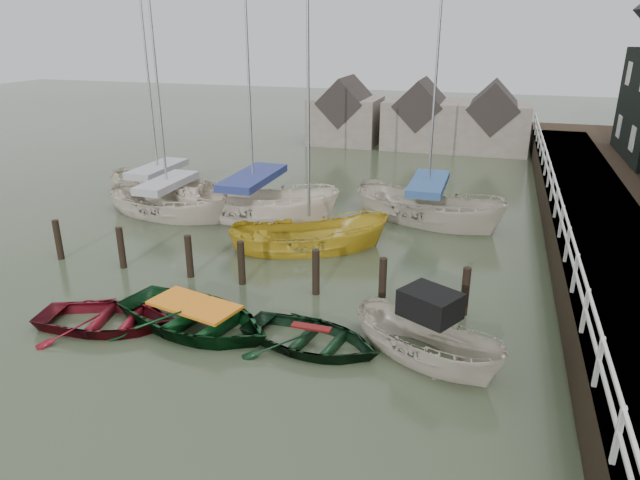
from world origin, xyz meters
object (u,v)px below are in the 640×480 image
(rowboat_green, at_px, (196,329))
(sailboat_e, at_px, (161,198))
(rowboat_red, at_px, (109,327))
(motorboat, at_px, (426,354))
(rowboat_dkgreen, at_px, (311,347))
(sailboat_c, at_px, (309,248))
(sailboat_a, at_px, (170,214))
(sailboat_b, at_px, (255,216))
(sailboat_d, at_px, (426,219))

(rowboat_green, xyz_separation_m, sailboat_e, (-7.45, 10.23, 0.06))
(rowboat_red, xyz_separation_m, motorboat, (8.27, 1.00, 0.10))
(rowboat_red, bearing_deg, motorboat, -94.02)
(rowboat_red, height_order, rowboat_green, rowboat_green)
(rowboat_red, relative_size, motorboat, 0.86)
(rowboat_green, distance_m, rowboat_dkgreen, 3.20)
(sailboat_c, bearing_deg, motorboat, -164.13)
(sailboat_a, relative_size, sailboat_b, 0.97)
(sailboat_b, xyz_separation_m, sailboat_e, (-5.19, 1.12, 0.00))
(sailboat_c, height_order, sailboat_e, sailboat_c)
(rowboat_dkgreen, height_order, sailboat_c, sailboat_c)
(sailboat_c, bearing_deg, rowboat_red, 131.24)
(sailboat_c, xyz_separation_m, sailboat_d, (3.61, 4.43, 0.05))
(motorboat, distance_m, sailboat_d, 10.55)
(sailboat_b, relative_size, sailboat_c, 1.13)
(sailboat_c, height_order, sailboat_d, sailboat_d)
(rowboat_dkgreen, xyz_separation_m, sailboat_a, (-9.00, 8.26, 0.07))
(sailboat_b, bearing_deg, rowboat_dkgreen, -146.87)
(sailboat_c, relative_size, sailboat_d, 0.82)
(rowboat_red, bearing_deg, rowboat_green, -85.97)
(rowboat_red, distance_m, sailboat_e, 12.01)
(rowboat_green, bearing_deg, sailboat_d, -9.83)
(sailboat_b, bearing_deg, sailboat_e, 79.86)
(sailboat_d, xyz_separation_m, sailboat_e, (-12.10, -0.63, -0.00))
(rowboat_green, bearing_deg, motorboat, -72.88)
(sailboat_d, bearing_deg, sailboat_c, 162.79)
(rowboat_red, distance_m, sailboat_c, 7.77)
(sailboat_b, bearing_deg, rowboat_red, -178.02)
(rowboat_dkgreen, distance_m, sailboat_c, 6.74)
(motorboat, relative_size, sailboat_a, 0.39)
(sailboat_e, bearing_deg, sailboat_b, -81.67)
(sailboat_b, height_order, sailboat_d, sailboat_d)
(rowboat_red, xyz_separation_m, rowboat_dkgreen, (5.48, 0.65, 0.00))
(rowboat_green, xyz_separation_m, sailboat_d, (4.65, 10.86, 0.06))
(motorboat, bearing_deg, rowboat_green, 122.27)
(sailboat_a, height_order, sailboat_d, sailboat_d)
(sailboat_a, xyz_separation_m, sailboat_e, (-1.65, 1.92, -0.00))
(rowboat_red, relative_size, sailboat_e, 0.37)
(rowboat_red, bearing_deg, sailboat_e, 14.60)
(motorboat, relative_size, sailboat_c, 0.43)
(sailboat_a, distance_m, sailboat_b, 3.63)
(rowboat_green, distance_m, sailboat_c, 6.51)
(rowboat_red, bearing_deg, rowboat_dkgreen, -94.15)
(sailboat_c, bearing_deg, sailboat_e, 42.33)
(sailboat_b, bearing_deg, motorboat, -134.49)
(sailboat_b, bearing_deg, sailboat_a, 104.79)
(rowboat_dkgreen, xyz_separation_m, motorboat, (2.79, 0.35, 0.10))
(rowboat_green, xyz_separation_m, sailboat_a, (-5.80, 8.31, 0.07))
(motorboat, bearing_deg, rowboat_red, 125.42)
(rowboat_dkgreen, xyz_separation_m, sailboat_b, (-5.46, 9.06, 0.06))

